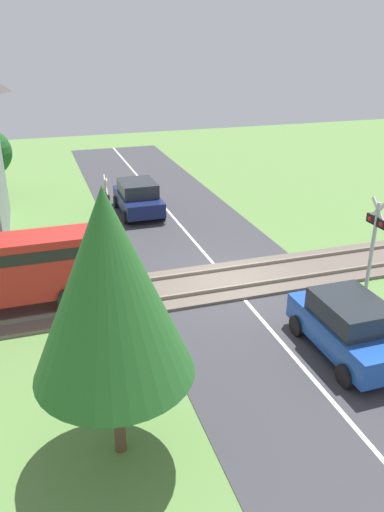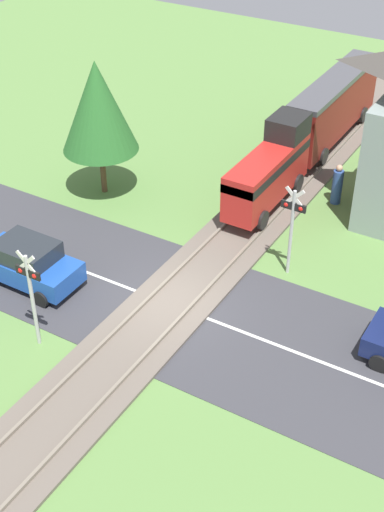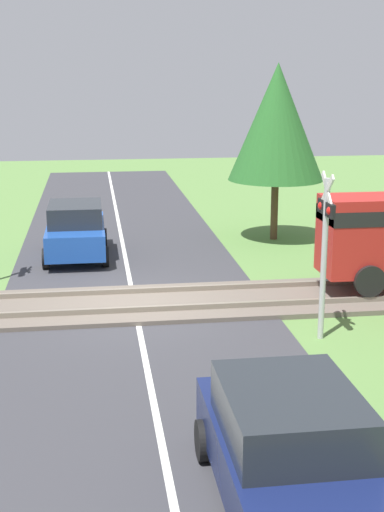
% 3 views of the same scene
% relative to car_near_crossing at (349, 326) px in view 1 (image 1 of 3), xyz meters
% --- Properties ---
extents(ground_plane, '(60.00, 60.00, 0.00)m').
position_rel_car_near_crossing_xyz_m(ground_plane, '(4.95, 1.44, -0.84)').
color(ground_plane, '#5B8442').
extents(road_surface, '(48.00, 6.40, 0.02)m').
position_rel_car_near_crossing_xyz_m(road_surface, '(4.95, 1.44, -0.83)').
color(road_surface, '#38383D').
rests_on(road_surface, ground_plane).
extents(track_bed, '(2.80, 48.00, 0.24)m').
position_rel_car_near_crossing_xyz_m(track_bed, '(4.95, 1.44, -0.78)').
color(track_bed, '#665B51').
rests_on(track_bed, ground_plane).
extents(car_near_crossing, '(3.74, 1.86, 1.64)m').
position_rel_car_near_crossing_xyz_m(car_near_crossing, '(0.00, 0.00, 0.00)').
color(car_near_crossing, '#1E4CA8').
rests_on(car_near_crossing, ground_plane).
extents(car_far_side, '(3.85, 1.96, 1.61)m').
position_rel_car_near_crossing_xyz_m(car_far_side, '(13.23, 2.88, -0.02)').
color(car_far_side, '#141E4C').
rests_on(car_far_side, ground_plane).
extents(crossing_signal_west_approach, '(0.90, 0.18, 3.48)m').
position_rel_car_near_crossing_xyz_m(crossing_signal_west_approach, '(2.35, -2.28, 1.37)').
color(crossing_signal_west_approach, '#B7B7B7').
rests_on(crossing_signal_west_approach, ground_plane).
extents(crossing_signal_east_approach, '(0.90, 0.18, 3.48)m').
position_rel_car_near_crossing_xyz_m(crossing_signal_east_approach, '(7.54, 5.16, 1.37)').
color(crossing_signal_east_approach, '#B7B7B7').
rests_on(crossing_signal_east_approach, ground_plane).
extents(tree_roadside_hedge, '(3.11, 3.11, 5.72)m').
position_rel_car_near_crossing_xyz_m(tree_roadside_hedge, '(-1.57, 6.48, 3.01)').
color(tree_roadside_hedge, brown).
rests_on(tree_roadside_hedge, ground_plane).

